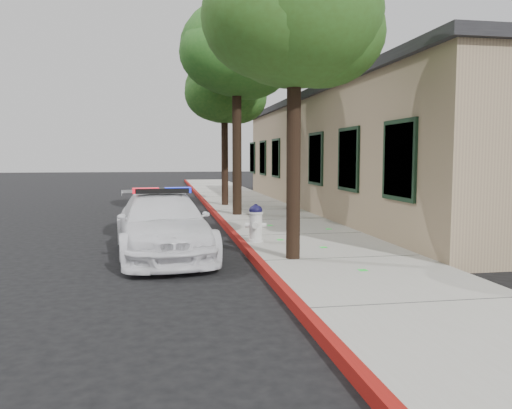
% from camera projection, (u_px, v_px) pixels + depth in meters
% --- Properties ---
extents(ground, '(120.00, 120.00, 0.00)m').
position_uv_depth(ground, '(257.00, 269.00, 9.38)').
color(ground, black).
rests_on(ground, ground).
extents(sidewalk, '(3.20, 60.00, 0.15)m').
position_uv_depth(sidewalk, '(300.00, 237.00, 12.60)').
color(sidewalk, '#99978B').
rests_on(sidewalk, ground).
extents(red_curb, '(0.14, 60.00, 0.16)m').
position_uv_depth(red_curb, '(237.00, 239.00, 12.33)').
color(red_curb, maroon).
rests_on(red_curb, ground).
extents(clapboard_building, '(7.30, 20.89, 4.24)m').
position_uv_depth(clapboard_building, '(392.00, 154.00, 19.18)').
color(clapboard_building, '#9D8A67').
rests_on(clapboard_building, ground).
extents(police_car, '(2.21, 4.56, 1.40)m').
position_uv_depth(police_car, '(162.00, 225.00, 10.56)').
color(police_car, white).
rests_on(police_car, ground).
extents(fire_hydrant, '(0.48, 0.42, 0.83)m').
position_uv_depth(fire_hydrant, '(256.00, 223.00, 11.42)').
color(fire_hydrant, silver).
rests_on(fire_hydrant, sidewalk).
extents(street_tree_near, '(3.41, 3.15, 5.78)m').
position_uv_depth(street_tree_near, '(295.00, 19.00, 9.20)').
color(street_tree_near, black).
rests_on(street_tree_near, sidewalk).
extents(street_tree_mid, '(3.68, 3.60, 6.80)m').
position_uv_depth(street_tree_mid, '(237.00, 53.00, 16.42)').
color(street_tree_mid, black).
rests_on(street_tree_mid, sidewalk).
extents(street_tree_far, '(3.19, 3.01, 5.69)m').
position_uv_depth(street_tree_far, '(225.00, 93.00, 19.75)').
color(street_tree_far, black).
rests_on(street_tree_far, sidewalk).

